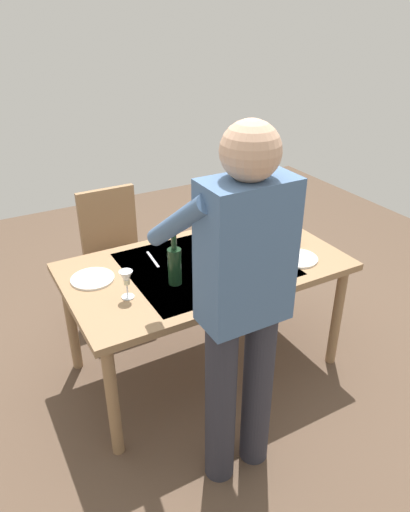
% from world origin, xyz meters
% --- Properties ---
extents(ground_plane, '(6.00, 6.00, 0.00)m').
position_xyz_m(ground_plane, '(0.00, 0.00, 0.00)').
color(ground_plane, brown).
extents(dining_table, '(1.56, 0.87, 0.72)m').
position_xyz_m(dining_table, '(0.00, 0.00, 0.65)').
color(dining_table, '#93704C').
rests_on(dining_table, ground_plane).
extents(chair_near, '(0.40, 0.40, 0.91)m').
position_xyz_m(chair_near, '(0.26, -0.82, 0.53)').
color(chair_near, brown).
rests_on(chair_near, ground_plane).
extents(person_server, '(0.42, 0.61, 1.69)m').
position_xyz_m(person_server, '(0.22, 0.70, 0.96)').
color(person_server, '#2D2D38').
rests_on(person_server, ground_plane).
extents(wine_bottle, '(0.07, 0.07, 0.30)m').
position_xyz_m(wine_bottle, '(0.24, 0.11, 0.83)').
color(wine_bottle, black).
rests_on(wine_bottle, dining_table).
extents(wine_glass_left, '(0.07, 0.07, 0.15)m').
position_xyz_m(wine_glass_left, '(0.50, 0.11, 0.83)').
color(wine_glass_left, white).
rests_on(wine_glass_left, dining_table).
extents(wine_glass_right, '(0.07, 0.07, 0.15)m').
position_xyz_m(wine_glass_right, '(0.04, 0.07, 0.83)').
color(wine_glass_right, white).
rests_on(wine_glass_right, dining_table).
extents(water_cup_near_left, '(0.07, 0.07, 0.10)m').
position_xyz_m(water_cup_near_left, '(-0.61, 0.03, 0.77)').
color(water_cup_near_left, silver).
rests_on(water_cup_near_left, dining_table).
extents(water_cup_near_right, '(0.07, 0.07, 0.09)m').
position_xyz_m(water_cup_near_right, '(-0.20, 0.18, 0.77)').
color(water_cup_near_right, silver).
rests_on(water_cup_near_right, dining_table).
extents(water_cup_far_left, '(0.07, 0.07, 0.09)m').
position_xyz_m(water_cup_far_left, '(-0.29, 0.12, 0.77)').
color(water_cup_far_left, silver).
rests_on(water_cup_far_left, dining_table).
extents(serving_bowl_pasta, '(0.30, 0.30, 0.07)m').
position_xyz_m(serving_bowl_pasta, '(-0.20, -0.09, 0.76)').
color(serving_bowl_pasta, white).
rests_on(serving_bowl_pasta, dining_table).
extents(dinner_plate_near, '(0.23, 0.23, 0.01)m').
position_xyz_m(dinner_plate_near, '(0.61, -0.14, 0.73)').
color(dinner_plate_near, white).
rests_on(dinner_plate_near, dining_table).
extents(dinner_plate_far, '(0.23, 0.23, 0.01)m').
position_xyz_m(dinner_plate_far, '(-0.49, 0.21, 0.73)').
color(dinner_plate_far, white).
rests_on(dinner_plate_far, dining_table).
extents(table_knife, '(0.03, 0.20, 0.00)m').
position_xyz_m(table_knife, '(0.24, -0.19, 0.73)').
color(table_knife, silver).
rests_on(table_knife, dining_table).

